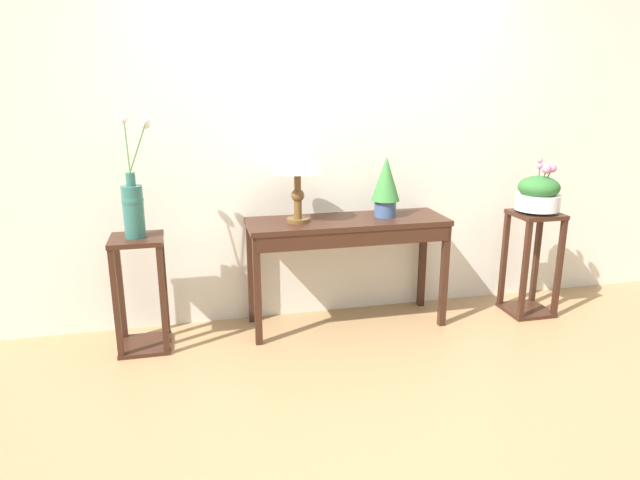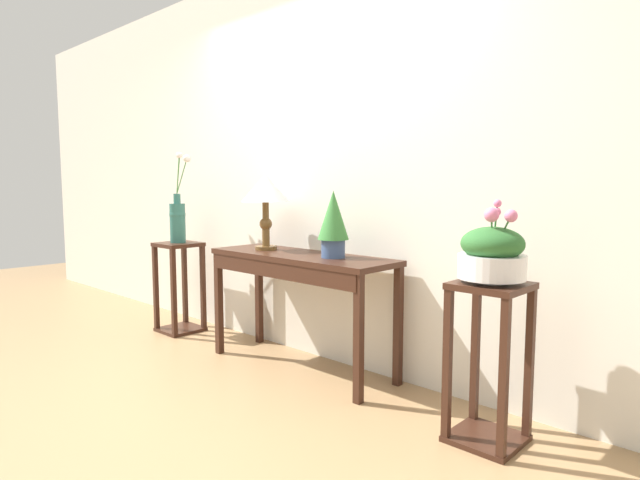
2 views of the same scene
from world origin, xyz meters
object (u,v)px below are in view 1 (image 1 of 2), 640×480
object	(u,v)px
flower_vase_tall_left	(134,202)
planter_bowl_wide_right	(538,193)
table_lamp	(297,162)
potted_plant_on_console	(386,184)
pedestal_stand_right	(531,263)
pedestal_stand_left	(141,294)
console_table	(348,234)

from	to	relation	value
flower_vase_tall_left	planter_bowl_wide_right	bearing A→B (deg)	-1.08
table_lamp	potted_plant_on_console	bearing A→B (deg)	1.46
table_lamp	pedestal_stand_right	bearing A→B (deg)	-3.70
planter_bowl_wide_right	potted_plant_on_console	bearing A→B (deg)	173.41
table_lamp	pedestal_stand_right	distance (m)	1.88
pedestal_stand_right	table_lamp	bearing A→B (deg)	176.30
potted_plant_on_console	table_lamp	bearing A→B (deg)	-178.54
pedestal_stand_right	pedestal_stand_left	bearing A→B (deg)	178.95
table_lamp	potted_plant_on_console	distance (m)	0.64
pedestal_stand_left	planter_bowl_wide_right	distance (m)	2.79
flower_vase_tall_left	console_table	bearing A→B (deg)	1.44
console_table	table_lamp	world-z (taller)	table_lamp
pedestal_stand_left	console_table	bearing A→B (deg)	1.47
console_table	potted_plant_on_console	size ratio (longest dim) A/B	3.27
console_table	pedestal_stand_left	bearing A→B (deg)	-178.53
table_lamp	potted_plant_on_console	xyz separation A→B (m)	(0.61, 0.02, -0.17)
pedestal_stand_left	potted_plant_on_console	bearing A→B (deg)	2.65
console_table	planter_bowl_wide_right	xyz separation A→B (m)	(1.37, -0.09, 0.24)
console_table	potted_plant_on_console	distance (m)	0.43
pedestal_stand_left	planter_bowl_wide_right	world-z (taller)	planter_bowl_wide_right
console_table	table_lamp	distance (m)	0.61
console_table	pedestal_stand_left	distance (m)	1.40
flower_vase_tall_left	pedestal_stand_right	distance (m)	2.79
pedestal_stand_left	flower_vase_tall_left	size ratio (longest dim) A/B	1.01
pedestal_stand_left	flower_vase_tall_left	distance (m)	0.59
table_lamp	pedestal_stand_left	size ratio (longest dim) A/B	0.70
table_lamp	flower_vase_tall_left	size ratio (longest dim) A/B	0.71
potted_plant_on_console	pedestal_stand_left	world-z (taller)	potted_plant_on_console
potted_plant_on_console	console_table	bearing A→B (deg)	-171.49
console_table	pedestal_stand_right	bearing A→B (deg)	-3.56
table_lamp	potted_plant_on_console	world-z (taller)	table_lamp
pedestal_stand_right	planter_bowl_wide_right	bearing A→B (deg)	-29.61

